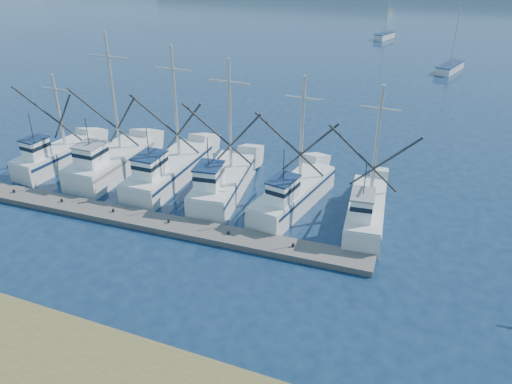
# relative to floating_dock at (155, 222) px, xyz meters

# --- Properties ---
(ground) EXTENTS (500.00, 500.00, 0.00)m
(ground) POSITION_rel_floating_dock_xyz_m (9.27, -5.10, -0.18)
(ground) COLOR #0C1E38
(ground) RESTS_ON ground
(floating_dock) EXTENTS (27.33, 2.86, 0.36)m
(floating_dock) POSITION_rel_floating_dock_xyz_m (0.00, 0.00, 0.00)
(floating_dock) COLOR #5F5A55
(floating_dock) RESTS_ON ground
(trawler_fleet) EXTENTS (26.83, 9.22, 10.32)m
(trawler_fleet) POSITION_rel_floating_dock_xyz_m (-0.08, 4.99, 0.81)
(trawler_fleet) COLOR silver
(trawler_fleet) RESTS_ON ground
(sailboat_near) EXTENTS (3.37, 6.26, 8.10)m
(sailboat_near) POSITION_rel_floating_dock_xyz_m (15.22, 47.65, 0.31)
(sailboat_near) COLOR silver
(sailboat_near) RESTS_ON ground
(sailboat_far) EXTENTS (2.94, 4.99, 8.10)m
(sailboat_far) POSITION_rel_floating_dock_xyz_m (3.74, 67.09, 0.33)
(sailboat_far) COLOR silver
(sailboat_far) RESTS_ON ground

